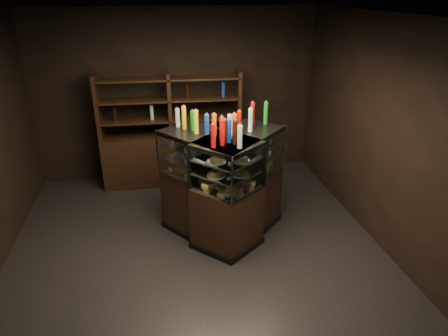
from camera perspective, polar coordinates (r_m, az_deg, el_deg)
The scene contains 7 objects.
ground at distance 5.66m, azimuth -3.97°, elevation -10.96°, with size 5.00×5.00×0.00m, color black.
room_shell at distance 4.81m, azimuth -4.64°, elevation 8.27°, with size 5.02×5.02×3.01m.
display_case at distance 5.63m, azimuth 0.07°, elevation -4.99°, with size 1.83×1.54×1.53m.
food_display at distance 5.34m, azimuth 0.08°, elevation 0.94°, with size 1.37×1.11×0.47m.
bottles_top at distance 5.16m, azimuth 0.07°, elevation 6.22°, with size 1.20×0.97×0.30m.
potted_conifer at distance 5.72m, azimuth 1.45°, elevation -4.96°, with size 0.38×0.38×0.82m.
back_shelving at distance 7.17m, azimuth -7.40°, elevation 2.35°, with size 2.44×0.51×2.00m.
Camera 1 is at (-0.47, -4.60, 3.27)m, focal length 32.00 mm.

